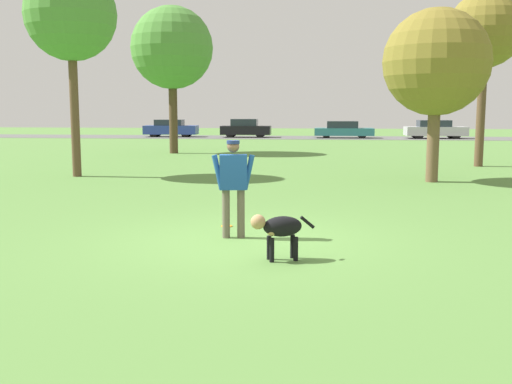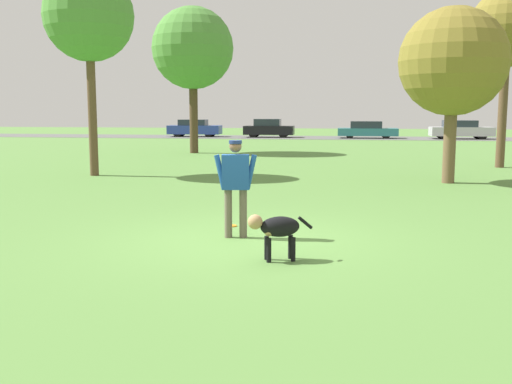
{
  "view_description": "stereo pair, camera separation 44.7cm",
  "coord_description": "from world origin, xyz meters",
  "px_view_note": "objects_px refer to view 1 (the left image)",
  "views": [
    {
      "loc": [
        1.34,
        -9.79,
        2.19
      ],
      "look_at": [
        0.25,
        -0.54,
        0.9
      ],
      "focal_mm": 42.0,
      "sensor_mm": 36.0,
      "label": 1
    },
    {
      "loc": [
        1.78,
        -9.73,
        2.19
      ],
      "look_at": [
        0.25,
        -0.54,
        0.9
      ],
      "focal_mm": 42.0,
      "sensor_mm": 36.0,
      "label": 2
    }
  ],
  "objects_px": {
    "tree_near_right": "(436,63)",
    "parked_car_blue": "(171,128)",
    "dog": "(279,228)",
    "parked_car_black": "(246,128)",
    "frisbee": "(227,226)",
    "parked_car_silver": "(435,129)",
    "person": "(233,180)",
    "tree_far_left": "(172,48)",
    "tree_near_left": "(71,16)",
    "parked_car_teal": "(343,130)",
    "tree_far_right": "(485,32)"
  },
  "relations": [
    {
      "from": "parked_car_silver",
      "to": "parked_car_blue",
      "type": "bearing_deg",
      "value": 176.49
    },
    {
      "from": "person",
      "to": "parked_car_teal",
      "type": "height_order",
      "value": "person"
    },
    {
      "from": "dog",
      "to": "parked_car_black",
      "type": "distance_m",
      "value": 38.74
    },
    {
      "from": "person",
      "to": "parked_car_black",
      "type": "xyz_separation_m",
      "value": [
        -4.77,
        36.85,
        -0.29
      ]
    },
    {
      "from": "tree_far_right",
      "to": "parked_car_teal",
      "type": "distance_m",
      "value": 23.57
    },
    {
      "from": "person",
      "to": "tree_far_right",
      "type": "relative_size",
      "value": 0.26
    },
    {
      "from": "tree_far_left",
      "to": "parked_car_silver",
      "type": "xyz_separation_m",
      "value": [
        15.75,
        17.13,
        -4.48
      ]
    },
    {
      "from": "frisbee",
      "to": "parked_car_silver",
      "type": "xyz_separation_m",
      "value": [
        9.97,
        35.61,
        0.68
      ]
    },
    {
      "from": "dog",
      "to": "parked_car_blue",
      "type": "bearing_deg",
      "value": -92.77
    },
    {
      "from": "parked_car_black",
      "to": "parked_car_blue",
      "type": "bearing_deg",
      "value": 177.42
    },
    {
      "from": "person",
      "to": "tree_near_right",
      "type": "height_order",
      "value": "tree_near_right"
    },
    {
      "from": "tree_near_right",
      "to": "parked_car_silver",
      "type": "xyz_separation_m",
      "value": [
        4.93,
        27.94,
        -2.86
      ]
    },
    {
      "from": "tree_near_right",
      "to": "parked_car_silver",
      "type": "bearing_deg",
      "value": 80.0
    },
    {
      "from": "tree_far_left",
      "to": "parked_car_blue",
      "type": "height_order",
      "value": "tree_far_left"
    },
    {
      "from": "parked_car_blue",
      "to": "parked_car_black",
      "type": "bearing_deg",
      "value": -3.98
    },
    {
      "from": "frisbee",
      "to": "parked_car_silver",
      "type": "height_order",
      "value": "parked_car_silver"
    },
    {
      "from": "tree_near_left",
      "to": "parked_car_blue",
      "type": "xyz_separation_m",
      "value": [
        -4.25,
        28.18,
        -4.45
      ]
    },
    {
      "from": "dog",
      "to": "tree_near_right",
      "type": "relative_size",
      "value": 0.18
    },
    {
      "from": "frisbee",
      "to": "dog",
      "type": "bearing_deg",
      "value": -64.2
    },
    {
      "from": "tree_near_right",
      "to": "tree_far_left",
      "type": "bearing_deg",
      "value": 135.03
    },
    {
      "from": "frisbee",
      "to": "parked_car_black",
      "type": "relative_size",
      "value": 0.05
    },
    {
      "from": "dog",
      "to": "parked_car_blue",
      "type": "distance_m",
      "value": 40.2
    },
    {
      "from": "tree_far_left",
      "to": "tree_far_right",
      "type": "bearing_deg",
      "value": -22.06
    },
    {
      "from": "tree_far_left",
      "to": "tree_near_right",
      "type": "distance_m",
      "value": 15.39
    },
    {
      "from": "parked_car_black",
      "to": "tree_near_right",
      "type": "bearing_deg",
      "value": -72.72
    },
    {
      "from": "frisbee",
      "to": "parked_car_blue",
      "type": "xyz_separation_m",
      "value": [
        -10.55,
        36.02,
        0.67
      ]
    },
    {
      "from": "tree_far_left",
      "to": "person",
      "type": "bearing_deg",
      "value": -72.68
    },
    {
      "from": "tree_near_right",
      "to": "parked_car_blue",
      "type": "distance_m",
      "value": 32.49
    },
    {
      "from": "tree_near_right",
      "to": "parked_car_blue",
      "type": "height_order",
      "value": "tree_near_right"
    },
    {
      "from": "frisbee",
      "to": "tree_far_left",
      "type": "height_order",
      "value": "tree_far_left"
    },
    {
      "from": "tree_far_right",
      "to": "parked_car_blue",
      "type": "distance_m",
      "value": 29.7
    },
    {
      "from": "person",
      "to": "parked_car_blue",
      "type": "relative_size",
      "value": 0.39
    },
    {
      "from": "person",
      "to": "tree_near_left",
      "type": "height_order",
      "value": "tree_near_left"
    },
    {
      "from": "frisbee",
      "to": "parked_car_blue",
      "type": "height_order",
      "value": "parked_car_blue"
    },
    {
      "from": "person",
      "to": "parked_car_teal",
      "type": "distance_m",
      "value": 36.77
    },
    {
      "from": "parked_car_teal",
      "to": "parked_car_silver",
      "type": "distance_m",
      "value": 6.85
    },
    {
      "from": "parked_car_blue",
      "to": "parked_car_black",
      "type": "relative_size",
      "value": 1.09
    },
    {
      "from": "tree_far_right",
      "to": "parked_car_blue",
      "type": "bearing_deg",
      "value": 128.44
    },
    {
      "from": "tree_near_left",
      "to": "tree_near_right",
      "type": "distance_m",
      "value": 11.46
    },
    {
      "from": "dog",
      "to": "parked_car_blue",
      "type": "relative_size",
      "value": 0.22
    },
    {
      "from": "parked_car_blue",
      "to": "parked_car_teal",
      "type": "distance_m",
      "value": 13.69
    },
    {
      "from": "frisbee",
      "to": "parked_car_black",
      "type": "xyz_separation_m",
      "value": [
        -4.49,
        35.9,
        0.7
      ]
    },
    {
      "from": "tree_near_left",
      "to": "tree_near_right",
      "type": "xyz_separation_m",
      "value": [
        11.35,
        -0.17,
        -1.58
      ]
    },
    {
      "from": "dog",
      "to": "parked_car_black",
      "type": "height_order",
      "value": "parked_car_black"
    },
    {
      "from": "parked_car_teal",
      "to": "dog",
      "type": "bearing_deg",
      "value": -93.96
    },
    {
      "from": "person",
      "to": "frisbee",
      "type": "xyz_separation_m",
      "value": [
        -0.28,
        0.96,
        -0.99
      ]
    },
    {
      "from": "tree_far_right",
      "to": "parked_car_silver",
      "type": "distance_m",
      "value": 23.13
    },
    {
      "from": "tree_far_right",
      "to": "parked_car_black",
      "type": "distance_m",
      "value": 26.3
    },
    {
      "from": "tree_near_left",
      "to": "parked_car_blue",
      "type": "relative_size",
      "value": 1.54
    },
    {
      "from": "dog",
      "to": "tree_near_right",
      "type": "xyz_separation_m",
      "value": [
        3.87,
        10.09,
        3.08
      ]
    }
  ]
}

